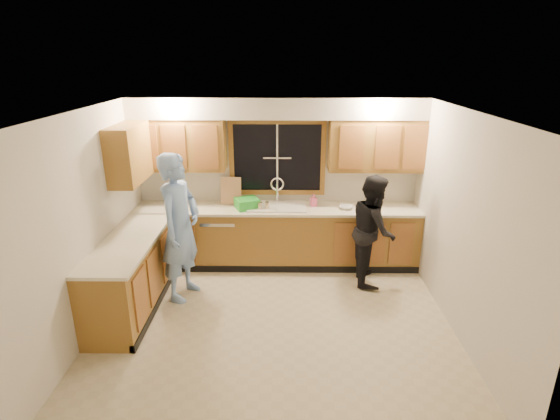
{
  "coord_description": "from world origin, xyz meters",
  "views": [
    {
      "loc": [
        0.13,
        -4.5,
        3.04
      ],
      "look_at": [
        0.06,
        0.65,
        1.21
      ],
      "focal_mm": 28.0,
      "sensor_mm": 36.0,
      "label": 1
    }
  ],
  "objects_px": {
    "soap_bottle": "(314,200)",
    "sink": "(277,211)",
    "woman": "(373,230)",
    "knife_block": "(169,197)",
    "stove": "(115,299)",
    "dish_crate": "(247,203)",
    "bowl": "(346,207)",
    "man": "(180,228)",
    "dishwasher": "(221,239)"
  },
  "relations": [
    {
      "from": "dishwasher",
      "to": "dish_crate",
      "type": "height_order",
      "value": "dish_crate"
    },
    {
      "from": "woman",
      "to": "dish_crate",
      "type": "bearing_deg",
      "value": 78.87
    },
    {
      "from": "stove",
      "to": "dish_crate",
      "type": "distance_m",
      "value": 2.3
    },
    {
      "from": "soap_bottle",
      "to": "sink",
      "type": "bearing_deg",
      "value": -173.95
    },
    {
      "from": "man",
      "to": "dish_crate",
      "type": "distance_m",
      "value": 1.19
    },
    {
      "from": "dish_crate",
      "to": "sink",
      "type": "bearing_deg",
      "value": 7.1
    },
    {
      "from": "dishwasher",
      "to": "dish_crate",
      "type": "relative_size",
      "value": 2.58
    },
    {
      "from": "stove",
      "to": "dish_crate",
      "type": "bearing_deg",
      "value": 52.44
    },
    {
      "from": "dishwasher",
      "to": "bowl",
      "type": "relative_size",
      "value": 4.16
    },
    {
      "from": "woman",
      "to": "knife_block",
      "type": "relative_size",
      "value": 7.74
    },
    {
      "from": "man",
      "to": "bowl",
      "type": "bearing_deg",
      "value": -50.97
    },
    {
      "from": "sink",
      "to": "woman",
      "type": "distance_m",
      "value": 1.43
    },
    {
      "from": "woman",
      "to": "dish_crate",
      "type": "relative_size",
      "value": 4.89
    },
    {
      "from": "sink",
      "to": "man",
      "type": "height_order",
      "value": "man"
    },
    {
      "from": "dish_crate",
      "to": "soap_bottle",
      "type": "relative_size",
      "value": 1.66
    },
    {
      "from": "soap_bottle",
      "to": "dishwasher",
      "type": "bearing_deg",
      "value": -177.03
    },
    {
      "from": "stove",
      "to": "knife_block",
      "type": "height_order",
      "value": "knife_block"
    },
    {
      "from": "woman",
      "to": "soap_bottle",
      "type": "bearing_deg",
      "value": 57.54
    },
    {
      "from": "dishwasher",
      "to": "dish_crate",
      "type": "bearing_deg",
      "value": -5.57
    },
    {
      "from": "stove",
      "to": "bowl",
      "type": "xyz_separation_m",
      "value": [
        2.82,
        1.76,
        0.49
      ]
    },
    {
      "from": "man",
      "to": "knife_block",
      "type": "distance_m",
      "value": 1.19
    },
    {
      "from": "stove",
      "to": "knife_block",
      "type": "relative_size",
      "value": 4.49
    },
    {
      "from": "sink",
      "to": "soap_bottle",
      "type": "distance_m",
      "value": 0.57
    },
    {
      "from": "knife_block",
      "to": "soap_bottle",
      "type": "height_order",
      "value": "knife_block"
    },
    {
      "from": "stove",
      "to": "woman",
      "type": "height_order",
      "value": "woman"
    },
    {
      "from": "dishwasher",
      "to": "knife_block",
      "type": "xyz_separation_m",
      "value": [
        -0.79,
        0.17,
        0.61
      ]
    },
    {
      "from": "soap_bottle",
      "to": "bowl",
      "type": "relative_size",
      "value": 0.97
    },
    {
      "from": "sink",
      "to": "dish_crate",
      "type": "xyz_separation_m",
      "value": [
        -0.44,
        -0.05,
        0.13
      ]
    },
    {
      "from": "knife_block",
      "to": "dishwasher",
      "type": "bearing_deg",
      "value": -50.18
    },
    {
      "from": "dishwasher",
      "to": "bowl",
      "type": "bearing_deg",
      "value": -1.49
    },
    {
      "from": "dishwasher",
      "to": "man",
      "type": "height_order",
      "value": "man"
    },
    {
      "from": "dish_crate",
      "to": "stove",
      "type": "bearing_deg",
      "value": -127.56
    },
    {
      "from": "sink",
      "to": "knife_block",
      "type": "bearing_deg",
      "value": 174.68
    },
    {
      "from": "stove",
      "to": "soap_bottle",
      "type": "xyz_separation_m",
      "value": [
        2.34,
        1.88,
        0.57
      ]
    },
    {
      "from": "dishwasher",
      "to": "stove",
      "type": "height_order",
      "value": "stove"
    },
    {
      "from": "stove",
      "to": "dish_crate",
      "type": "relative_size",
      "value": 2.84
    },
    {
      "from": "dishwasher",
      "to": "soap_bottle",
      "type": "relative_size",
      "value": 4.29
    },
    {
      "from": "sink",
      "to": "soap_bottle",
      "type": "height_order",
      "value": "sink"
    },
    {
      "from": "dish_crate",
      "to": "soap_bottle",
      "type": "height_order",
      "value": "soap_bottle"
    },
    {
      "from": "dishwasher",
      "to": "soap_bottle",
      "type": "bearing_deg",
      "value": 2.97
    },
    {
      "from": "stove",
      "to": "soap_bottle",
      "type": "relative_size",
      "value": 4.71
    },
    {
      "from": "knife_block",
      "to": "dish_crate",
      "type": "height_order",
      "value": "knife_block"
    },
    {
      "from": "sink",
      "to": "knife_block",
      "type": "relative_size",
      "value": 4.29
    },
    {
      "from": "sink",
      "to": "bowl",
      "type": "distance_m",
      "value": 1.03
    },
    {
      "from": "man",
      "to": "bowl",
      "type": "distance_m",
      "value": 2.41
    },
    {
      "from": "dishwasher",
      "to": "woman",
      "type": "height_order",
      "value": "woman"
    },
    {
      "from": "soap_bottle",
      "to": "knife_block",
      "type": "bearing_deg",
      "value": 177.51
    },
    {
      "from": "soap_bottle",
      "to": "bowl",
      "type": "distance_m",
      "value": 0.5
    },
    {
      "from": "man",
      "to": "dishwasher",
      "type": "bearing_deg",
      "value": -4.07
    },
    {
      "from": "bowl",
      "to": "woman",
      "type": "bearing_deg",
      "value": -54.93
    }
  ]
}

